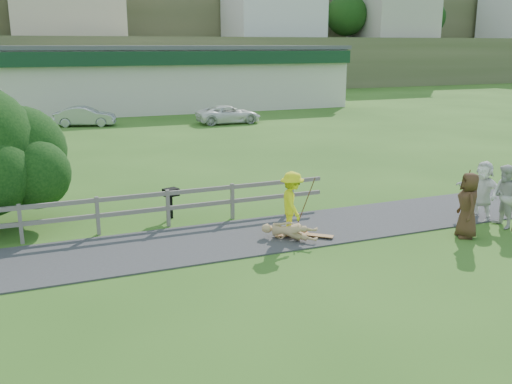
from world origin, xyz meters
TOP-DOWN VIEW (x-y plane):
  - ground at (0.00, 0.00)m, footprint 260.00×260.00m
  - path at (0.00, 1.50)m, footprint 34.00×3.00m
  - fence at (-4.62, 3.30)m, footprint 15.05×0.10m
  - strip_mall at (4.00, 34.94)m, footprint 32.50×10.75m
  - skater_rider at (0.89, 0.99)m, footprint 0.88×1.25m
  - skater_fallen at (0.71, 0.76)m, footprint 1.36×1.34m
  - spectator_a at (6.98, -0.50)m, footprint 0.87×1.02m
  - spectator_c at (5.39, -0.77)m, footprint 0.90×1.05m
  - spectator_d at (7.00, 0.37)m, footprint 0.89×1.76m
  - car_silver at (-1.88, 26.22)m, footprint 4.07×2.36m
  - car_white at (7.24, 23.91)m, footprint 4.36×2.05m
  - bbq at (-1.72, 4.04)m, footprint 0.51×0.44m
  - longboard_rider at (0.89, 0.99)m, footprint 1.02×0.37m
  - longboard_fallen at (1.51, 0.66)m, footprint 0.83×0.75m
  - helmet at (1.31, 1.11)m, footprint 0.25×0.25m
  - pole_rider at (1.49, 1.39)m, footprint 0.03×0.03m
  - pole_spec_left at (5.36, -0.63)m, footprint 0.03×0.03m

SIDE VIEW (x-z plane):
  - ground at x=0.00m, z-range 0.00..0.00m
  - path at x=0.00m, z-range 0.00..0.04m
  - longboard_fallen at x=1.51m, z-range 0.00..0.10m
  - longboard_rider at x=0.89m, z-range 0.00..0.11m
  - helmet at x=1.31m, z-range 0.00..0.25m
  - skater_fallen at x=0.71m, z-range 0.00..0.56m
  - bbq at x=-1.72m, z-range 0.00..0.94m
  - car_white at x=7.24m, z-range 0.00..1.20m
  - car_silver at x=-1.88m, z-range 0.00..1.27m
  - fence at x=-4.62m, z-range 0.17..1.27m
  - pole_rider at x=1.49m, z-range 0.00..1.67m
  - skater_rider at x=0.89m, z-range 0.00..1.77m
  - spectator_d at x=7.00m, z-range 0.00..1.81m
  - spectator_c at x=5.39m, z-range 0.00..1.83m
  - spectator_a at x=6.98m, z-range 0.00..1.85m
  - pole_spec_left at x=5.36m, z-range 0.00..1.89m
  - strip_mall at x=4.00m, z-range 0.03..5.13m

